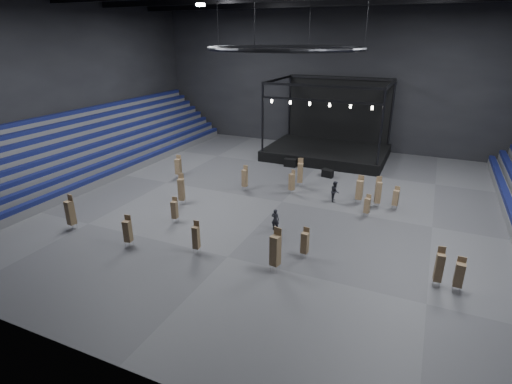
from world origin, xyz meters
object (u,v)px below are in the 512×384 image
at_px(chair_stack_13, 178,166).
at_px(chair_stack_3, 305,242).
at_px(chair_stack_0, 292,181).
at_px(chair_stack_11, 367,205).
at_px(chair_stack_12, 439,267).
at_px(crew_member, 335,191).
at_px(chair_stack_7, 275,250).
at_px(chair_stack_6, 300,172).
at_px(stage, 329,144).
at_px(chair_stack_14, 396,197).
at_px(man_center, 275,220).
at_px(flight_case_left, 290,163).
at_px(chair_stack_2, 128,230).
at_px(chair_stack_16, 378,192).
at_px(chair_stack_15, 175,209).
at_px(chair_stack_5, 70,212).
at_px(chair_stack_9, 181,189).
at_px(chair_stack_1, 360,189).
at_px(flight_case_mid, 328,174).
at_px(flight_case_right, 327,173).
at_px(chair_stack_10, 196,237).
at_px(chair_stack_4, 245,178).
at_px(chair_stack_8, 459,274).

bearing_deg(chair_stack_13, chair_stack_3, -37.31).
height_order(chair_stack_0, chair_stack_11, chair_stack_0).
bearing_deg(chair_stack_12, crew_member, 122.21).
bearing_deg(chair_stack_7, chair_stack_6, 114.06).
distance_m(stage, chair_stack_13, 18.97).
distance_m(chair_stack_14, man_center, 11.18).
distance_m(flight_case_left, chair_stack_3, 20.07).
bearing_deg(chair_stack_2, chair_stack_16, 33.53).
relative_size(chair_stack_7, chair_stack_15, 1.40).
relative_size(stage, chair_stack_7, 4.71).
distance_m(chair_stack_12, man_center, 11.85).
distance_m(chair_stack_0, chair_stack_5, 19.02).
height_order(chair_stack_16, crew_member, chair_stack_16).
xyz_separation_m(chair_stack_7, chair_stack_13, (-15.72, 12.45, -0.23)).
xyz_separation_m(chair_stack_5, chair_stack_14, (22.25, 14.07, -0.34)).
bearing_deg(chair_stack_11, chair_stack_5, -140.02).
distance_m(chair_stack_9, chair_stack_12, 21.27).
bearing_deg(chair_stack_2, chair_stack_13, 100.33).
bearing_deg(chair_stack_1, chair_stack_7, -98.98).
bearing_deg(flight_case_mid, flight_case_right, 110.75).
relative_size(flight_case_left, chair_stack_16, 0.49).
bearing_deg(man_center, chair_stack_15, 14.89).
bearing_deg(chair_stack_15, chair_stack_7, -28.70).
bearing_deg(chair_stack_14, flight_case_right, 148.58).
xyz_separation_m(flight_case_left, chair_stack_9, (-5.10, -14.21, 0.98)).
distance_m(chair_stack_10, chair_stack_12, 15.33).
distance_m(chair_stack_4, chair_stack_10, 12.34).
bearing_deg(flight_case_right, chair_stack_8, -54.74).
bearing_deg(chair_stack_15, chair_stack_11, 18.15).
relative_size(flight_case_right, chair_stack_9, 0.40).
bearing_deg(chair_stack_2, flight_case_mid, 55.76).
bearing_deg(chair_stack_13, chair_stack_15, -63.69).
bearing_deg(chair_stack_10, flight_case_right, 72.62).
height_order(stage, chair_stack_12, stage).
bearing_deg(chair_stack_10, chair_stack_5, 179.05).
xyz_separation_m(flight_case_left, crew_member, (7.05, -8.03, 0.49)).
height_order(flight_case_left, chair_stack_16, chair_stack_16).
distance_m(chair_stack_13, man_center, 15.37).
bearing_deg(chair_stack_16, chair_stack_15, -163.48).
relative_size(chair_stack_2, chair_stack_11, 1.23).
bearing_deg(chair_stack_0, flight_case_mid, 95.52).
distance_m(stage, flight_case_left, 6.79).
xyz_separation_m(flight_case_mid, chair_stack_13, (-14.18, -6.61, 0.91)).
xyz_separation_m(stage, chair_stack_7, (3.54, -27.00, 0.07)).
xyz_separation_m(chair_stack_3, chair_stack_14, (4.65, 10.88, -0.05)).
bearing_deg(chair_stack_13, chair_stack_5, -99.30).
distance_m(chair_stack_4, crew_member, 8.63).
distance_m(chair_stack_4, chair_stack_14, 13.79).
height_order(chair_stack_2, crew_member, chair_stack_2).
relative_size(chair_stack_4, chair_stack_12, 0.95).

